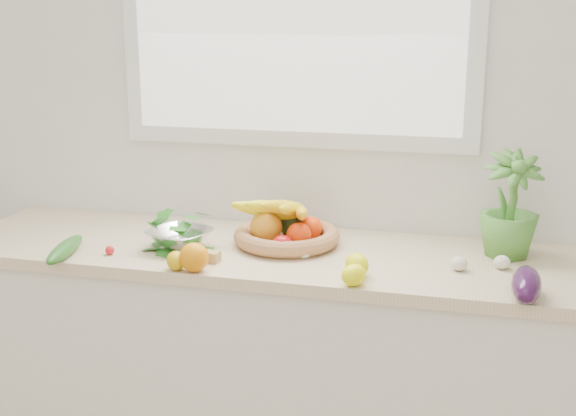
% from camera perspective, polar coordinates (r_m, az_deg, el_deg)
% --- Properties ---
extents(back_wall, '(4.50, 0.02, 2.70)m').
position_cam_1_polar(back_wall, '(2.63, 0.67, 8.15)').
color(back_wall, white).
rests_on(back_wall, ground).
extents(counter_cabinet, '(2.20, 0.58, 0.86)m').
position_cam_1_polar(counter_cabinet, '(2.63, -0.97, -13.01)').
color(counter_cabinet, silver).
rests_on(counter_cabinet, ground).
extents(countertop, '(2.24, 0.62, 0.04)m').
position_cam_1_polar(countertop, '(2.45, -1.02, -3.66)').
color(countertop, beige).
rests_on(countertop, counter_cabinet).
extents(orange_loose, '(0.10, 0.10, 0.09)m').
position_cam_1_polar(orange_loose, '(2.23, -7.43, -3.88)').
color(orange_loose, orange).
rests_on(orange_loose, countertop).
extents(lemon_a, '(0.08, 0.09, 0.06)m').
position_cam_1_polar(lemon_a, '(2.26, -8.84, -4.13)').
color(lemon_a, gold).
rests_on(lemon_a, countertop).
extents(lemon_b, '(0.10, 0.10, 0.06)m').
position_cam_1_polar(lemon_b, '(2.11, 5.22, -5.31)').
color(lemon_b, '#FFFC0D').
rests_on(lemon_b, countertop).
extents(lemon_c, '(0.11, 0.11, 0.07)m').
position_cam_1_polar(lemon_c, '(2.19, 5.45, -4.48)').
color(lemon_c, yellow).
rests_on(lemon_c, countertop).
extents(apple, '(0.10, 0.10, 0.07)m').
position_cam_1_polar(apple, '(2.35, -0.45, -3.01)').
color(apple, red).
rests_on(apple, countertop).
extents(ginger, '(0.11, 0.05, 0.03)m').
position_cam_1_polar(ginger, '(2.33, -6.66, -3.77)').
color(ginger, tan).
rests_on(ginger, countertop).
extents(garlic_a, '(0.06, 0.06, 0.04)m').
position_cam_1_polar(garlic_a, '(2.29, 13.37, -4.29)').
color(garlic_a, beige).
rests_on(garlic_a, countertop).
extents(garlic_b, '(0.06, 0.06, 0.04)m').
position_cam_1_polar(garlic_b, '(2.34, 16.55, -4.13)').
color(garlic_b, white).
rests_on(garlic_b, countertop).
extents(garlic_c, '(0.05, 0.05, 0.04)m').
position_cam_1_polar(garlic_c, '(2.34, 1.27, -3.52)').
color(garlic_c, white).
rests_on(garlic_c, countertop).
extents(eggplant, '(0.09, 0.22, 0.09)m').
position_cam_1_polar(eggplant, '(2.11, 18.31, -5.75)').
color(eggplant, '#2F0E36').
rests_on(eggplant, countertop).
extents(cucumber, '(0.10, 0.28, 0.05)m').
position_cam_1_polar(cucumber, '(2.46, -17.21, -3.14)').
color(cucumber, '#174F17').
rests_on(cucumber, countertop).
extents(radish, '(0.04, 0.04, 0.03)m').
position_cam_1_polar(radish, '(2.45, -13.91, -3.26)').
color(radish, red).
rests_on(radish, countertop).
extents(potted_herb, '(0.25, 0.25, 0.35)m').
position_cam_1_polar(potted_herb, '(2.43, 17.15, 0.28)').
color(potted_herb, '#4C9034').
rests_on(potted_herb, countertop).
extents(fruit_basket, '(0.48, 0.48, 0.19)m').
position_cam_1_polar(fruit_basket, '(2.47, -0.17, -1.72)').
color(fruit_basket, tan).
rests_on(fruit_basket, countertop).
extents(colander_with_spinach, '(0.26, 0.26, 0.11)m').
position_cam_1_polar(colander_with_spinach, '(2.46, -8.56, -1.90)').
color(colander_with_spinach, silver).
rests_on(colander_with_spinach, countertop).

